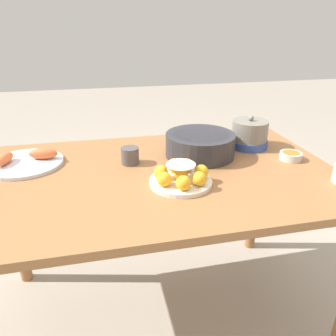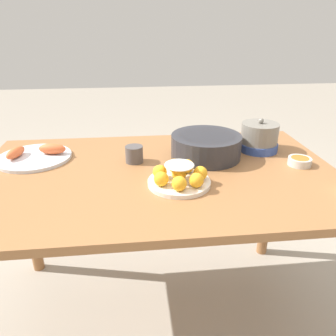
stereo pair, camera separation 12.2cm
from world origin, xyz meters
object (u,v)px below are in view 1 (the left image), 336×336
dining_table (157,194)px  sauce_bowl (291,156)px  cup_far (130,156)px  warming_pot (249,134)px  cake_plate (181,176)px  serving_bowl (200,144)px  seafood_platter (25,161)px

dining_table → sauce_bowl: bearing=0.0°
cup_far → warming_pot: 0.57m
cup_far → cake_plate: bearing=-55.1°
cake_plate → warming_pot: 0.51m
dining_table → cup_far: 0.19m
cake_plate → cup_far: size_ratio=3.09×
serving_bowl → seafood_platter: (-0.73, 0.06, -0.04)m
seafood_platter → cup_far: bearing=-10.8°
cup_far → seafood_platter: bearing=169.2°
cup_far → warming_pot: (0.56, 0.08, 0.03)m
serving_bowl → dining_table: bearing=-149.4°
cake_plate → serving_bowl: (0.15, 0.25, 0.02)m
dining_table → seafood_platter: 0.56m
dining_table → sauce_bowl: size_ratio=15.29×
seafood_platter → warming_pot: warming_pot is taller
dining_table → cake_plate: (0.07, -0.12, 0.13)m
sauce_bowl → warming_pot: warming_pot is taller
dining_table → cup_far: cup_far is taller
cake_plate → cup_far: (-0.16, 0.23, 0.00)m
serving_bowl → sauce_bowl: 0.39m
dining_table → cup_far: bearing=129.9°
sauce_bowl → seafood_platter: size_ratio=0.30×
dining_table → warming_pot: 0.53m
serving_bowl → seafood_platter: size_ratio=0.97×
sauce_bowl → warming_pot: (-0.11, 0.18, 0.04)m
dining_table → warming_pot: (0.47, 0.18, 0.16)m
cake_plate → dining_table: bearing=119.8°
cake_plate → serving_bowl: 0.29m
serving_bowl → sauce_bowl: bearing=-19.6°
sauce_bowl → cup_far: bearing=171.0°
dining_table → serving_bowl: (0.22, 0.13, 0.15)m
sauce_bowl → cup_far: 0.68m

